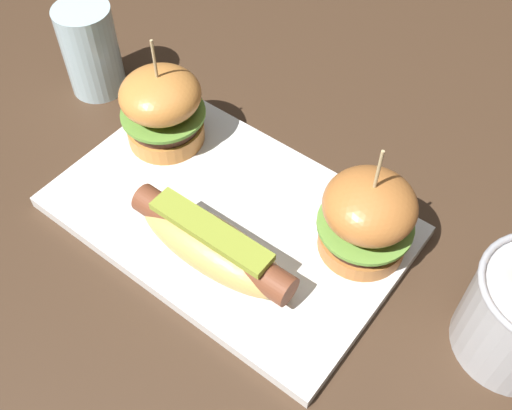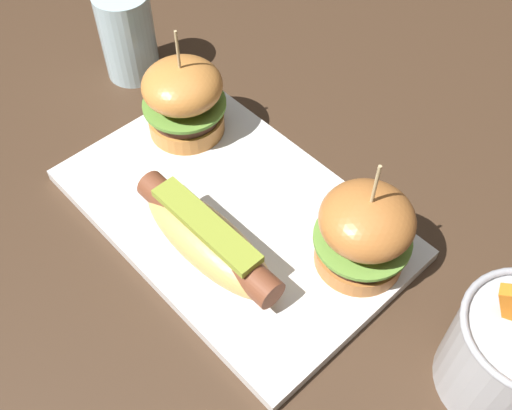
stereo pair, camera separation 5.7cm
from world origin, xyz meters
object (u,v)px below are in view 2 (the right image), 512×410
object	(u,v)px
hot_dog	(207,238)
slider_right	(364,232)
slider_left	(184,99)
water_glass	(128,35)
platter_main	(233,213)

from	to	relation	value
hot_dog	slider_right	bearing A→B (deg)	43.53
slider_left	water_glass	size ratio (longest dim) A/B	1.19
slider_left	slider_right	bearing A→B (deg)	1.76
slider_right	hot_dog	bearing A→B (deg)	-136.47
slider_left	platter_main	bearing A→B (deg)	-17.97
slider_left	slider_right	distance (m)	0.25
platter_main	slider_left	distance (m)	0.14
platter_main	hot_dog	xyz separation A→B (m)	(0.02, -0.05, 0.03)
slider_left	water_glass	distance (m)	0.14
slider_left	water_glass	xyz separation A→B (m)	(-0.14, 0.02, -0.00)
slider_left	slider_right	xyz separation A→B (m)	(0.25, 0.01, 0.00)
water_glass	slider_right	bearing A→B (deg)	-2.39
hot_dog	slider_left	xyz separation A→B (m)	(-0.15, 0.09, 0.02)
hot_dog	slider_left	size ratio (longest dim) A/B	1.36
slider_left	slider_right	size ratio (longest dim) A/B	0.99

